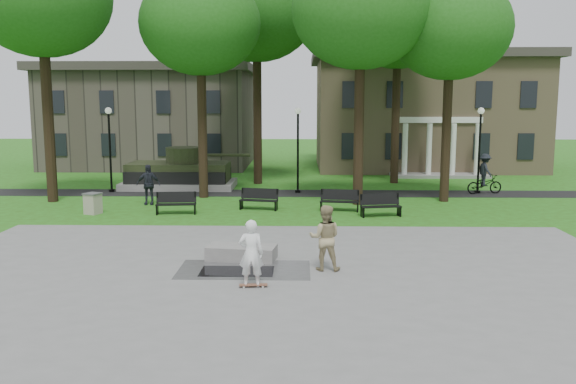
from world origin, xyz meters
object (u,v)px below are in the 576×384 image
skateboarder (251,253)px  friend_watching (325,238)px  cyclist (485,178)px  trash_bin (93,203)px  park_bench_0 (176,202)px  concrete_block (242,252)px

skateboarder → friend_watching: (2.09, 1.72, 0.05)m
friend_watching → cyclist: bearing=-117.5°
friend_watching → skateboarder: bearing=43.1°
friend_watching → trash_bin: size_ratio=2.07×
skateboarder → park_bench_0: 11.73m
skateboarder → park_bench_0: bearing=-69.6°
cyclist → trash_bin: cyclist is taller
trash_bin → skateboarder: bearing=-53.1°
friend_watching → cyclist: size_ratio=0.90×
park_bench_0 → trash_bin: 3.80m
concrete_block → trash_bin: (-7.55, 7.90, 0.24)m
skateboarder → friend_watching: size_ratio=0.95×
concrete_block → trash_bin: size_ratio=2.29×
concrete_block → skateboarder: size_ratio=1.17×
skateboarder → park_bench_0: size_ratio=1.03×
park_bench_0 → trash_bin: (-3.79, -0.10, -0.04)m
friend_watching → park_bench_0: friend_watching is taller
concrete_block → park_bench_0: (-3.76, 8.00, 0.28)m
concrete_block → trash_bin: trash_bin is taller
concrete_block → cyclist: cyclist is taller
friend_watching → trash_bin: friend_watching is taller
cyclist → park_bench_0: 17.02m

